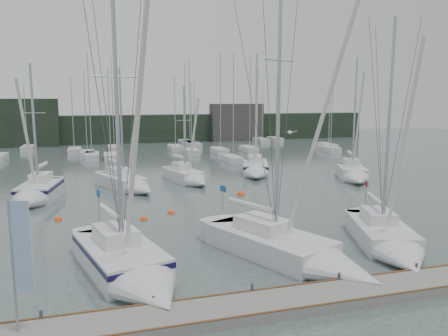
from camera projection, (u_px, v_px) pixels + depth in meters
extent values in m
plane|color=#414F4D|center=(262.00, 260.00, 22.24)|extent=(160.00, 160.00, 0.00)
cube|color=#63645F|center=(307.00, 299.00, 17.47)|extent=(24.00, 2.00, 0.40)
cube|color=black|center=(141.00, 129.00, 80.59)|extent=(90.00, 4.00, 5.00)
cube|color=black|center=(20.00, 123.00, 72.92)|extent=(12.00, 3.00, 8.00)
cube|color=#3E3C39|center=(237.00, 122.00, 83.51)|extent=(10.00, 3.00, 7.00)
cube|color=silver|center=(261.00, 141.00, 80.24)|extent=(1.80, 4.50, 0.90)
cylinder|color=#9DA0A5|center=(263.00, 111.00, 78.91)|extent=(0.12, 0.12, 9.77)
cube|color=silver|center=(28.00, 148.00, 67.83)|extent=(1.80, 4.50, 0.90)
cylinder|color=#9DA0A5|center=(26.00, 117.00, 66.57)|extent=(0.12, 0.12, 8.91)
cube|color=silver|center=(220.00, 151.00, 64.53)|extent=(1.80, 4.50, 0.90)
cylinder|color=#9DA0A5|center=(220.00, 101.00, 62.88)|extent=(0.12, 0.12, 13.73)
cube|color=silver|center=(275.00, 140.00, 81.93)|extent=(1.80, 4.50, 0.90)
cylinder|color=#9DA0A5|center=(277.00, 106.00, 80.46)|extent=(0.12, 0.12, 11.51)
cube|color=silver|center=(329.00, 149.00, 66.80)|extent=(1.80, 4.50, 0.90)
cylinder|color=#9DA0A5|center=(332.00, 110.00, 65.37)|extent=(0.12, 0.12, 11.08)
cube|color=silver|center=(111.00, 157.00, 58.15)|extent=(1.80, 4.50, 0.90)
cylinder|color=#9DA0A5|center=(109.00, 111.00, 56.71)|extent=(0.12, 0.12, 11.21)
cube|color=silver|center=(327.00, 146.00, 71.10)|extent=(1.80, 4.50, 0.90)
cylinder|color=#9DA0A5|center=(330.00, 115.00, 69.82)|extent=(0.12, 0.12, 9.18)
cube|color=silver|center=(92.00, 156.00, 58.73)|extent=(1.80, 4.50, 0.90)
cylinder|color=#9DA0A5|center=(89.00, 104.00, 57.13)|extent=(0.12, 0.12, 13.20)
cube|color=silver|center=(249.00, 149.00, 66.80)|extent=(1.80, 4.50, 0.90)
cylinder|color=#9DA0A5|center=(250.00, 102.00, 65.19)|extent=(0.12, 0.12, 13.32)
cube|color=silver|center=(175.00, 148.00, 68.22)|extent=(1.80, 4.50, 0.90)
cylinder|color=#9DA0A5|center=(175.00, 111.00, 66.82)|extent=(0.12, 0.12, 10.70)
cube|color=silver|center=(232.00, 159.00, 55.82)|extent=(1.80, 4.50, 0.90)
cylinder|color=#9DA0A5|center=(233.00, 106.00, 54.25)|extent=(0.12, 0.12, 12.77)
cube|color=silver|center=(194.00, 145.00, 72.28)|extent=(1.80, 4.50, 0.90)
cylinder|color=#9DA0A5|center=(194.00, 111.00, 70.90)|extent=(0.12, 0.12, 10.42)
cube|color=silver|center=(191.00, 152.00, 63.49)|extent=(1.80, 4.50, 0.90)
cylinder|color=#9DA0A5|center=(191.00, 116.00, 62.19)|extent=(0.12, 0.12, 9.46)
cube|color=silver|center=(114.00, 149.00, 67.77)|extent=(1.80, 4.50, 0.90)
cylinder|color=#9DA0A5|center=(112.00, 102.00, 66.16)|extent=(0.12, 0.12, 13.28)
cube|color=silver|center=(75.00, 151.00, 64.56)|extent=(1.80, 4.50, 0.90)
cylinder|color=#9DA0A5|center=(72.00, 113.00, 63.19)|extent=(0.12, 0.12, 10.35)
cube|color=silver|center=(185.00, 143.00, 76.32)|extent=(1.80, 4.50, 0.90)
cylinder|color=#9DA0A5|center=(185.00, 102.00, 74.72)|extent=(0.12, 0.12, 13.17)
cube|color=silver|center=(189.00, 144.00, 74.16)|extent=(1.80, 4.50, 0.90)
cylinder|color=#9DA0A5|center=(189.00, 101.00, 72.54)|extent=(0.12, 0.12, 13.53)
cube|color=silver|center=(88.00, 154.00, 61.14)|extent=(1.80, 4.50, 0.90)
cylinder|color=#9DA0A5|center=(85.00, 111.00, 59.71)|extent=(0.12, 0.12, 11.04)
cube|color=silver|center=(120.00, 260.00, 20.96)|extent=(4.53, 6.84, 1.56)
cone|color=silver|center=(156.00, 296.00, 17.17)|extent=(3.60, 3.38, 3.01)
cube|color=silver|center=(116.00, 234.00, 21.22)|extent=(2.25, 2.85, 0.73)
cylinder|color=#9DA0A5|center=(117.00, 107.00, 19.41)|extent=(0.19, 0.19, 13.09)
cylinder|color=silver|center=(110.00, 212.00, 21.69)|extent=(1.07, 3.04, 0.29)
cube|color=#110F39|center=(119.00, 250.00, 20.88)|extent=(4.55, 6.87, 0.26)
cube|color=#1B5196|center=(98.00, 193.00, 23.36)|extent=(0.16, 0.55, 0.37)
cube|color=silver|center=(269.00, 245.00, 23.15)|extent=(5.75, 7.69, 1.46)
cone|color=silver|center=(351.00, 274.00, 19.40)|extent=(4.08, 4.03, 3.11)
cube|color=silver|center=(262.00, 224.00, 23.34)|extent=(2.73, 3.27, 0.68)
cylinder|color=#9DA0A5|center=(279.00, 91.00, 21.49)|extent=(0.17, 0.17, 14.67)
cylinder|color=silver|center=(251.00, 205.00, 23.89)|extent=(1.68, 3.24, 0.27)
cube|color=#1B5196|center=(223.00, 189.00, 25.52)|extent=(0.24, 0.48, 0.35)
cube|color=silver|center=(380.00, 234.00, 25.08)|extent=(4.53, 6.62, 1.36)
cone|color=silver|center=(408.00, 263.00, 20.81)|extent=(3.42, 3.34, 2.72)
cube|color=silver|center=(378.00, 215.00, 25.37)|extent=(2.20, 2.78, 0.64)
cylinder|color=#9DA0A5|center=(389.00, 125.00, 23.64)|extent=(0.16, 0.16, 11.30)
cylinder|color=silver|center=(375.00, 199.00, 25.98)|extent=(1.20, 2.89, 0.25)
cube|color=maroon|center=(366.00, 184.00, 27.88)|extent=(0.18, 0.47, 0.33)
cube|color=silver|center=(40.00, 193.00, 35.73)|extent=(3.48, 5.52, 1.60)
cone|color=silver|center=(25.00, 203.00, 32.12)|extent=(2.99, 2.62, 2.67)
cube|color=silver|center=(41.00, 177.00, 36.06)|extent=(1.79, 2.27, 0.75)
cylinder|color=#9DA0A5|center=(34.00, 125.00, 34.48)|extent=(0.19, 0.19, 9.53)
cylinder|color=silver|center=(42.00, 165.00, 36.40)|extent=(0.71, 2.53, 0.30)
cube|color=#110F39|center=(40.00, 186.00, 35.64)|extent=(3.51, 5.54, 0.27)
cube|color=silver|center=(122.00, 183.00, 39.95)|extent=(4.47, 6.10, 1.44)
cone|color=silver|center=(144.00, 190.00, 36.93)|extent=(3.17, 3.17, 2.40)
cube|color=silver|center=(119.00, 171.00, 40.14)|extent=(2.12, 2.59, 0.67)
cylinder|color=#9DA0A5|center=(121.00, 123.00, 38.77)|extent=(0.17, 0.17, 9.60)
cylinder|color=silver|center=(115.00, 161.00, 40.49)|extent=(1.36, 2.62, 0.27)
cube|color=silver|center=(184.00, 177.00, 43.14)|extent=(3.44, 5.33, 1.43)
cone|color=silver|center=(200.00, 183.00, 40.17)|extent=(2.74, 2.61, 2.29)
cube|color=silver|center=(181.00, 166.00, 43.38)|extent=(1.71, 2.22, 0.67)
cylinder|color=#9DA0A5|center=(184.00, 129.00, 42.08)|extent=(0.17, 0.17, 8.13)
cylinder|color=silver|center=(179.00, 157.00, 43.67)|extent=(0.86, 2.39, 0.27)
cube|color=silver|center=(255.00, 169.00, 47.66)|extent=(4.26, 6.03, 1.51)
cone|color=silver|center=(256.00, 175.00, 43.80)|extent=(3.24, 3.07, 2.62)
cube|color=silver|center=(255.00, 158.00, 47.98)|extent=(2.08, 2.54, 0.71)
cylinder|color=#9DA0A5|center=(256.00, 109.00, 46.23)|extent=(0.18, 0.18, 11.51)
cylinder|color=silver|center=(255.00, 150.00, 48.41)|extent=(1.14, 2.62, 0.28)
cube|color=#110F39|center=(255.00, 165.00, 47.58)|extent=(4.29, 6.05, 0.25)
cube|color=silver|center=(351.00, 174.00, 44.80)|extent=(4.30, 5.75, 1.51)
cone|color=silver|center=(358.00, 180.00, 41.17)|extent=(3.17, 3.01, 2.52)
cube|color=silver|center=(351.00, 162.00, 45.12)|extent=(2.07, 2.44, 0.71)
cylinder|color=#9DA0A5|center=(355.00, 113.00, 43.45)|extent=(0.18, 0.18, 10.85)
cylinder|color=silver|center=(350.00, 153.00, 45.49)|extent=(1.22, 2.45, 0.28)
sphere|color=#F84316|center=(144.00, 220.00, 29.54)|extent=(0.49, 0.49, 0.49)
sphere|color=#F84316|center=(241.00, 195.00, 37.06)|extent=(0.70, 0.70, 0.70)
sphere|color=#F84316|center=(58.00, 220.00, 29.45)|extent=(0.53, 0.53, 0.53)
cylinder|color=#9DA0A5|center=(13.00, 266.00, 14.33)|extent=(0.09, 0.09, 4.63)
cube|color=#1B5AAC|center=(22.00, 247.00, 14.22)|extent=(0.60, 0.21, 3.09)
ellipsoid|color=white|center=(290.00, 132.00, 25.02)|extent=(0.20, 0.40, 0.18)
cube|color=gray|center=(286.00, 132.00, 24.94)|extent=(0.41, 0.13, 0.10)
cube|color=gray|center=(294.00, 132.00, 25.09)|extent=(0.41, 0.13, 0.10)
sphere|color=#F84316|center=(171.00, 213.00, 31.21)|extent=(0.52, 0.52, 0.52)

